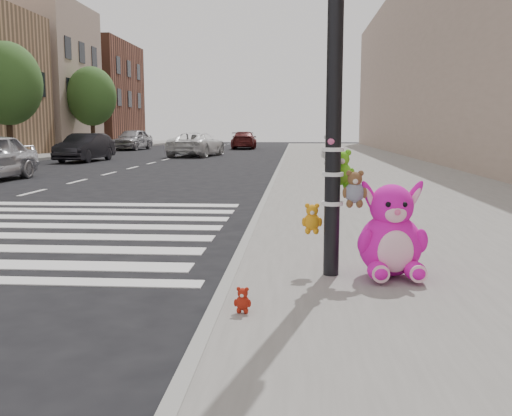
# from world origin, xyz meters

# --- Properties ---
(ground) EXTENTS (120.00, 120.00, 0.00)m
(ground) POSITION_xyz_m (0.00, 0.00, 0.00)
(ground) COLOR black
(ground) RESTS_ON ground
(sidewalk_near) EXTENTS (7.00, 80.00, 0.14)m
(sidewalk_near) POSITION_xyz_m (5.00, 10.00, 0.07)
(sidewalk_near) COLOR slate
(sidewalk_near) RESTS_ON ground
(curb_edge) EXTENTS (0.12, 80.00, 0.15)m
(curb_edge) POSITION_xyz_m (1.55, 10.00, 0.07)
(curb_edge) COLOR gray
(curb_edge) RESTS_ON ground
(bld_far_d) EXTENTS (6.00, 8.00, 10.00)m
(bld_far_d) POSITION_xyz_m (-15.50, 35.00, 5.00)
(bld_far_d) COLOR tan
(bld_far_d) RESTS_ON ground
(bld_far_e) EXTENTS (6.00, 10.00, 9.00)m
(bld_far_e) POSITION_xyz_m (-15.50, 46.00, 4.50)
(bld_far_e) COLOR brown
(bld_far_e) RESTS_ON ground
(bld_near) EXTENTS (5.00, 60.00, 10.00)m
(bld_near) POSITION_xyz_m (10.50, 20.00, 5.00)
(bld_near) COLOR tan
(bld_near) RESTS_ON ground
(signal_pole) EXTENTS (0.66, 0.50, 4.00)m
(signal_pole) POSITION_xyz_m (2.62, 1.82, 1.83)
(signal_pole) COLOR black
(signal_pole) RESTS_ON sidewalk_near
(tree_far_b) EXTENTS (3.20, 3.20, 5.44)m
(tree_far_b) POSITION_xyz_m (-11.20, 22.00, 3.65)
(tree_far_b) COLOR #382619
(tree_far_b) RESTS_ON sidewalk_far
(tree_far_c) EXTENTS (3.20, 3.20, 5.44)m
(tree_far_c) POSITION_xyz_m (-11.20, 33.00, 3.65)
(tree_far_c) COLOR #382619
(tree_far_c) RESTS_ON sidewalk_far
(pink_bunny) EXTENTS (0.72, 0.78, 1.01)m
(pink_bunny) POSITION_xyz_m (3.20, 1.76, 0.55)
(pink_bunny) COLOR #E713B4
(pink_bunny) RESTS_ON sidewalk_near
(red_teddy) EXTENTS (0.16, 0.12, 0.22)m
(red_teddy) POSITION_xyz_m (1.80, 0.50, 0.25)
(red_teddy) COLOR #A11E10
(red_teddy) RESTS_ON sidewalk_near
(car_dark_far) EXTENTS (1.73, 4.23, 1.36)m
(car_dark_far) POSITION_xyz_m (-8.03, 23.09, 0.68)
(car_dark_far) COLOR black
(car_dark_far) RESTS_ON ground
(car_white_near) EXTENTS (2.93, 5.17, 1.36)m
(car_white_near) POSITION_xyz_m (-3.50, 28.52, 0.68)
(car_white_near) COLOR white
(car_white_near) RESTS_ON ground
(car_maroon_near) EXTENTS (2.04, 4.62, 1.32)m
(car_maroon_near) POSITION_xyz_m (-1.84, 39.98, 0.66)
(car_maroon_near) COLOR #561818
(car_maroon_near) RESTS_ON ground
(car_silver_deep) EXTENTS (2.25, 4.67, 1.54)m
(car_silver_deep) POSITION_xyz_m (-9.80, 37.26, 0.77)
(car_silver_deep) COLOR #A6A5AA
(car_silver_deep) RESTS_ON ground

